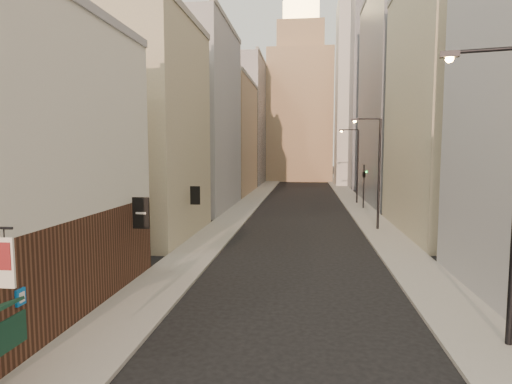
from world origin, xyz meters
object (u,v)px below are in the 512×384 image
object	(u,v)px
clock_tower	(300,101)
streetlamp_far	(356,162)
streetlamp_mid	(376,167)
streetlamp_near	(509,180)
white_tower	(358,86)
traffic_light_right	(364,176)

from	to	relation	value
clock_tower	streetlamp_far	size ratio (longest dim) A/B	4.90
clock_tower	streetlamp_mid	distance (m)	63.26
streetlamp_near	streetlamp_mid	distance (m)	21.08
white_tower	streetlamp_mid	world-z (taller)	white_tower
clock_tower	streetlamp_far	world-z (taller)	clock_tower
streetlamp_near	streetlamp_mid	world-z (taller)	streetlamp_near
streetlamp_near	streetlamp_far	size ratio (longest dim) A/B	1.07
streetlamp_far	streetlamp_mid	bearing A→B (deg)	-91.39
streetlamp_near	traffic_light_right	distance (m)	34.09
streetlamp_near	traffic_light_right	bearing A→B (deg)	101.87
white_tower	streetlamp_far	distance (m)	32.78
traffic_light_right	streetlamp_far	bearing A→B (deg)	-69.14
white_tower	streetlamp_mid	size ratio (longest dim) A/B	4.53
streetlamp_near	streetlamp_far	distance (m)	38.97
streetlamp_near	white_tower	bearing A→B (deg)	99.23
white_tower	streetlamp_mid	bearing A→B (deg)	-94.67
clock_tower	traffic_light_right	world-z (taller)	clock_tower
clock_tower	streetlamp_far	xyz separation A→B (m)	(7.49, -43.73, -12.40)
clock_tower	streetlamp_near	size ratio (longest dim) A/B	4.59
streetlamp_mid	white_tower	bearing A→B (deg)	91.09
streetlamp_far	clock_tower	bearing A→B (deg)	99.55
streetlamp_near	streetlamp_mid	size ratio (longest dim) A/B	1.07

